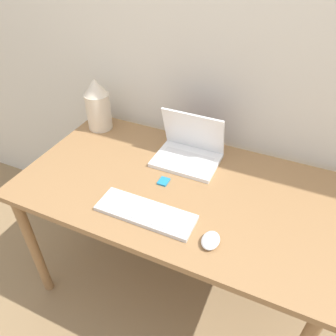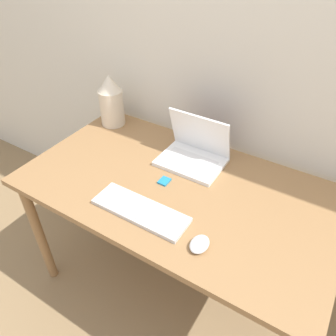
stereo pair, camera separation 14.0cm
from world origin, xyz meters
name	(u,v)px [view 2 (the right image)]	position (x,y,z in m)	size (l,w,h in m)	color
wall_back	(231,47)	(0.00, 0.85, 1.25)	(6.00, 0.05, 2.50)	silver
desk	(177,199)	(0.00, 0.39, 0.68)	(1.41, 0.79, 0.76)	olive
laptop	(194,152)	(-0.02, 0.60, 0.82)	(0.31, 0.23, 0.24)	white
keyboard	(140,210)	(-0.04, 0.17, 0.77)	(0.41, 0.14, 0.02)	silver
mouse	(199,244)	(0.24, 0.14, 0.78)	(0.07, 0.09, 0.03)	silver
vase	(111,101)	(-0.59, 0.67, 0.91)	(0.13, 0.13, 0.29)	beige
mp3_player	(164,181)	(-0.06, 0.38, 0.77)	(0.04, 0.05, 0.01)	#1E7FB7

